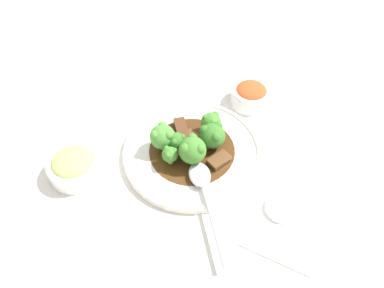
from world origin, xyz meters
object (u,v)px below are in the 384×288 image
broccoli_floret_0 (162,136)px  beef_strip_2 (182,132)px  main_plate (192,151)px  broccoli_floret_2 (211,122)px  sauce_dish (281,209)px  broccoli_floret_5 (212,135)px  broccoli_floret_1 (170,154)px  side_bowl_appetizer (74,166)px  broccoli_floret_3 (192,150)px  beef_strip_0 (197,140)px  side_bowl_kimchi (251,95)px  broccoli_floret_4 (177,141)px  serving_spoon (202,183)px  beef_strip_1 (220,159)px

broccoli_floret_0 → beef_strip_2: bearing=74.4°
main_plate → broccoli_floret_2: 0.07m
beef_strip_2 → sauce_dish: size_ratio=1.16×
broccoli_floret_5 → sauce_dish: broccoli_floret_5 is taller
sauce_dish → beef_strip_2: bearing=167.1°
beef_strip_2 → broccoli_floret_2: 0.07m
broccoli_floret_0 → broccoli_floret_1: 0.04m
broccoli_floret_5 → sauce_dish: 0.20m
side_bowl_appetizer → broccoli_floret_3: bearing=34.5°
beef_strip_0 → broccoli_floret_3: (0.02, -0.05, 0.03)m
broccoli_floret_3 → side_bowl_kimchi: bearing=85.0°
broccoli_floret_2 → side_bowl_appetizer: (-0.19, -0.22, -0.02)m
broccoli_floret_4 → sauce_dish: 0.24m
broccoli_floret_3 → serving_spoon: bearing=-42.0°
beef_strip_1 → side_bowl_kimchi: size_ratio=0.57×
broccoli_floret_3 → sauce_dish: broccoli_floret_3 is taller
broccoli_floret_3 → serving_spoon: broccoli_floret_3 is taller
serving_spoon → broccoli_floret_0: bearing=160.3°
beef_strip_1 → side_bowl_appetizer: 0.29m
beef_strip_2 → serving_spoon: bearing=-42.7°
beef_strip_1 → side_bowl_appetizer: (-0.24, -0.16, 0.00)m
broccoli_floret_3 → broccoli_floret_5: broccoli_floret_3 is taller
main_plate → serving_spoon: serving_spoon is taller
beef_strip_0 → broccoli_floret_5: broccoli_floret_5 is taller
side_bowl_appetizer → beef_strip_0: bearing=45.9°
main_plate → sauce_dish: main_plate is taller
broccoli_floret_5 → serving_spoon: broccoli_floret_5 is taller
beef_strip_2 → side_bowl_kimchi: size_ratio=0.77×
serving_spoon → broccoli_floret_1: bearing=169.4°
serving_spoon → sauce_dish: bearing=13.5°
beef_strip_0 → beef_strip_1: bearing=-16.1°
beef_strip_2 → side_bowl_kimchi: side_bowl_kimchi is taller
serving_spoon → sauce_dish: 0.15m
broccoli_floret_5 → broccoli_floret_4: bearing=-137.0°
beef_strip_1 → beef_strip_2: size_ratio=0.74×
main_plate → broccoli_floret_3: bearing=-58.0°
broccoli_floret_0 → side_bowl_kimchi: broccoli_floret_0 is taller
beef_strip_1 → broccoli_floret_5: 0.05m
broccoli_floret_1 → serving_spoon: broccoli_floret_1 is taller
broccoli_floret_4 → sauce_dish: bearing=-3.0°
broccoli_floret_2 → broccoli_floret_4: 0.09m
sauce_dish → broccoli_floret_0: bearing=178.8°
beef_strip_2 → side_bowl_kimchi: (0.08, 0.18, -0.00)m
broccoli_floret_0 → broccoli_floret_4: size_ratio=1.24×
main_plate → beef_strip_1: 0.06m
serving_spoon → beef_strip_0: bearing=125.4°
broccoli_floret_4 → main_plate: bearing=38.9°
broccoli_floret_0 → broccoli_floret_5: (0.08, 0.06, -0.01)m
broccoli_floret_2 → beef_strip_2: bearing=-144.1°
main_plate → broccoli_floret_0: bearing=-153.7°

